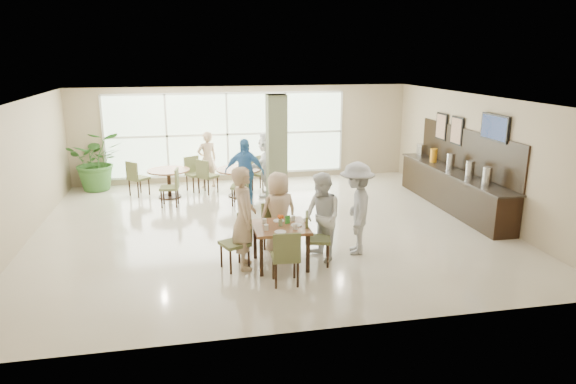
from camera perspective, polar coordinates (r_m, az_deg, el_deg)
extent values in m
plane|color=beige|center=(11.44, -2.17, -3.83)|extent=(10.00, 10.00, 0.00)
plane|color=white|center=(10.86, -2.31, 10.28)|extent=(10.00, 10.00, 0.00)
plane|color=tan|center=(15.46, -4.91, 6.48)|extent=(10.00, 0.00, 10.00)
plane|color=tan|center=(6.82, 3.80, -4.78)|extent=(10.00, 0.00, 10.00)
plane|color=tan|center=(11.42, -27.85, 1.66)|extent=(0.00, 9.00, 9.00)
plane|color=tan|center=(12.82, 20.45, 3.77)|extent=(0.00, 9.00, 9.00)
plane|color=silver|center=(15.38, -6.76, 6.38)|extent=(7.00, 0.00, 7.00)
cube|color=#636A49|center=(12.29, -1.28, 4.27)|extent=(0.45, 0.45, 2.80)
cube|color=brown|center=(9.17, -0.85, -3.93)|extent=(0.97, 0.97, 0.05)
cube|color=black|center=(8.86, -2.97, -7.23)|extent=(0.06, 0.06, 0.70)
cube|color=black|center=(9.00, 2.22, -6.85)|extent=(0.06, 0.06, 0.70)
cube|color=black|center=(9.61, -3.69, -5.41)|extent=(0.06, 0.06, 0.70)
cube|color=black|center=(9.75, 1.10, -5.08)|extent=(0.06, 0.06, 0.70)
cylinder|color=brown|center=(13.92, -13.15, 2.35)|extent=(1.11, 1.11, 0.04)
cylinder|color=black|center=(14.01, -13.06, 0.86)|extent=(0.10, 0.10, 0.71)
cylinder|color=black|center=(14.09, -12.98, -0.48)|extent=(0.60, 0.60, 0.03)
cylinder|color=brown|center=(13.73, -5.50, 2.51)|extent=(1.20, 1.20, 0.04)
cylinder|color=black|center=(13.82, -5.46, 1.00)|extent=(0.10, 0.10, 0.71)
cylinder|color=black|center=(13.91, -5.42, -0.36)|extent=(0.60, 0.60, 0.03)
cylinder|color=white|center=(8.97, 0.80, -3.86)|extent=(0.08, 0.08, 0.10)
cylinder|color=white|center=(9.24, -2.64, -3.28)|extent=(0.08, 0.08, 0.10)
cylinder|color=white|center=(9.41, 0.58, -2.93)|extent=(0.08, 0.08, 0.10)
cylinder|color=white|center=(8.93, -2.45, -3.96)|extent=(0.08, 0.08, 0.10)
cylinder|color=white|center=(8.83, -0.87, -4.46)|extent=(0.20, 0.20, 0.01)
cylinder|color=white|center=(9.41, -1.04, -3.21)|extent=(0.20, 0.20, 0.01)
cylinder|color=white|center=(9.18, 0.94, -3.69)|extent=(0.20, 0.20, 0.01)
cylinder|color=#99B27F|center=(9.14, -0.85, -3.42)|extent=(0.07, 0.07, 0.12)
sphere|color=#E45713|center=(9.11, -0.66, -2.76)|extent=(0.07, 0.07, 0.07)
sphere|color=#E45713|center=(9.13, -0.97, -2.72)|extent=(0.07, 0.07, 0.07)
sphere|color=#E45713|center=(9.08, -0.91, -2.82)|extent=(0.07, 0.07, 0.07)
cube|color=green|center=(9.25, -0.05, -3.08)|extent=(0.10, 0.06, 0.15)
cube|color=black|center=(13.29, 17.79, 0.17)|extent=(0.60, 4.60, 0.90)
cube|color=black|center=(13.18, 17.95, 2.14)|extent=(0.64, 4.70, 0.04)
cube|color=black|center=(13.22, 19.24, 4.42)|extent=(0.04, 4.60, 1.00)
cylinder|color=silver|center=(11.96, 21.25, 1.66)|extent=(0.20, 0.20, 0.40)
cylinder|color=silver|center=(12.54, 19.57, 2.40)|extent=(0.20, 0.20, 0.40)
cylinder|color=silver|center=(13.30, 17.62, 3.26)|extent=(0.20, 0.20, 0.40)
cylinder|color=orange|center=(14.09, 15.87, 3.94)|extent=(0.18, 0.18, 0.36)
cube|color=silver|center=(14.70, 14.65, 4.48)|extent=(0.18, 0.30, 0.36)
cube|color=black|center=(12.18, 22.00, 6.65)|extent=(0.06, 1.00, 0.58)
cube|color=#7F99CC|center=(12.16, 21.90, 6.65)|extent=(0.01, 0.92, 0.50)
cube|color=black|center=(13.58, 18.26, 6.48)|extent=(0.04, 0.55, 0.70)
cube|color=#985137|center=(13.56, 18.17, 6.48)|extent=(0.01, 0.47, 0.62)
cube|color=black|center=(14.27, 16.70, 7.00)|extent=(0.04, 0.55, 0.70)
cube|color=#985137|center=(14.26, 16.61, 7.00)|extent=(0.01, 0.47, 0.62)
imported|color=#376A2A|center=(15.25, -20.45, 3.29)|extent=(1.66, 1.66, 1.67)
imported|color=tan|center=(9.06, -4.89, -2.88)|extent=(0.46, 0.69, 1.85)
imported|color=tan|center=(9.81, -1.06, -2.26)|extent=(0.85, 0.62, 1.57)
imported|color=white|center=(9.40, 3.77, -2.82)|extent=(0.82, 0.94, 1.65)
imported|color=#ADADB0|center=(9.79, 7.59, -1.81)|extent=(0.93, 1.28, 1.78)
imported|color=#3D79B9|center=(12.86, -4.87, 2.21)|extent=(1.11, 0.82, 1.70)
imported|color=white|center=(13.71, -2.33, 3.13)|extent=(1.29, 1.75, 1.73)
imported|color=tan|center=(14.74, -8.96, 3.57)|extent=(0.69, 0.57, 1.61)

